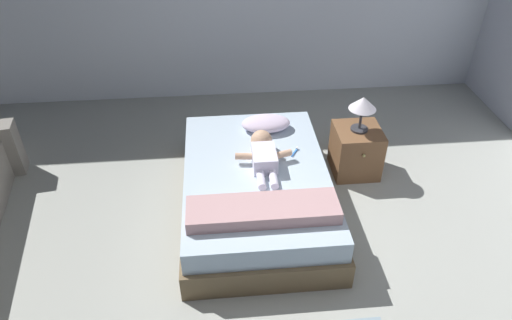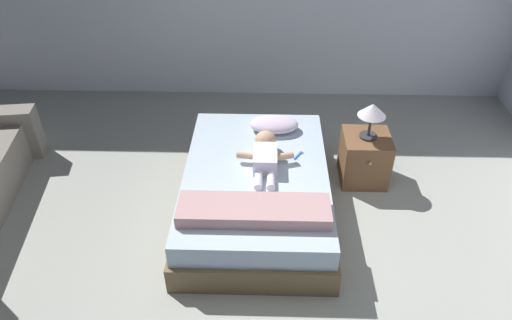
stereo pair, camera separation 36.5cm
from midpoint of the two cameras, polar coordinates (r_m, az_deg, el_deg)
ground_plane at (r=3.46m, az=0.98°, el=-15.64°), size 8.00×8.00×0.00m
bed at (r=3.92m, az=2.66°, el=-3.74°), size 1.21×1.83×0.41m
pillow at (r=4.26m, az=4.66°, el=4.26°), size 0.44×0.27×0.12m
baby at (r=3.85m, az=3.84°, el=0.67°), size 0.47×0.64×0.18m
toothbrush at (r=3.98m, az=7.78°, el=0.57°), size 0.08×0.12×0.02m
nightstand at (r=4.39m, az=15.36°, el=0.16°), size 0.41×0.44×0.46m
lamp at (r=4.13m, az=16.41°, el=5.53°), size 0.24×0.24×0.33m
blanket at (r=3.35m, az=2.88°, el=-6.26°), size 1.09×0.30×0.10m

